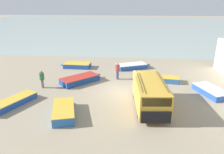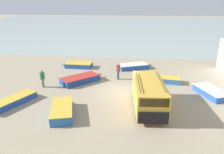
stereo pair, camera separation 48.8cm
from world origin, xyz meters
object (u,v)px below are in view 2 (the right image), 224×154
Objects in this scene: fishing_rowboat_0 at (81,79)px; fishing_rowboat_1 at (62,110)px; fisherman_1 at (118,70)px; fishing_rowboat_5 at (10,102)px; fishing_rowboat_2 at (159,79)px; fishing_rowboat_6 at (211,92)px; fishing_rowboat_4 at (134,66)px; fishing_rowboat_3 at (78,65)px; parked_van at (149,94)px; fisherman_0 at (42,77)px.

fishing_rowboat_0 is 0.97× the size of fishing_rowboat_1.
fishing_rowboat_5 is at bearing 5.93° from fisherman_1.
fishing_rowboat_6 is at bearing 154.69° from fishing_rowboat_2.
fishing_rowboat_1 is 0.88× the size of fishing_rowboat_2.
fisherman_1 is (-8.30, 3.06, 0.76)m from fishing_rowboat_6.
fishing_rowboat_0 is at bearing 15.92° from fishing_rowboat_2.
fishing_rowboat_0 is 7.07m from fishing_rowboat_5.
fishing_rowboat_4 is 4.32m from fisherman_1.
fishing_rowboat_0 is 7.77m from fishing_rowboat_2.
fishing_rowboat_3 is 10.89m from fishing_rowboat_5.
fishing_rowboat_6 is (13.51, -6.79, 0.00)m from fishing_rowboat_3.
fishing_rowboat_2 is (1.32, 5.89, -0.90)m from parked_van.
fishing_rowboat_1 is 0.96× the size of fishing_rowboat_4.
fishing_rowboat_3 is (-9.33, 3.96, 0.01)m from fishing_rowboat_2.
fishing_rowboat_1 is (0.20, -6.52, 0.02)m from fishing_rowboat_0.
fisherman_1 is at bearing -39.61° from fishing_rowboat_1.
parked_van is at bearing 110.73° from fisherman_0.
fishing_rowboat_1 reaches higher than fishing_rowboat_3.
parked_van is at bearing -91.48° from fishing_rowboat_1.
fishing_rowboat_5 is 16.59m from fishing_rowboat_6.
parked_van is at bearing -82.54° from fishing_rowboat_0.
fishing_rowboat_4 is 1.06× the size of fishing_rowboat_6.
fishing_rowboat_3 is 2.27× the size of fisherman_0.
fishing_rowboat_5 is at bearing -172.05° from fishing_rowboat_0.
fishing_rowboat_5 is (-9.43, -10.79, -0.02)m from fishing_rowboat_4.
parked_van is at bearing 79.46° from fisherman_1.
fishing_rowboat_4 is at bearing 0.00° from fishing_rowboat_0.
fisherman_0 is at bearing 163.48° from fishing_rowboat_0.
fishing_rowboat_3 is (-8.02, 9.85, -0.89)m from parked_van.
fishing_rowboat_6 is at bearing 114.80° from parked_van.
fishing_rowboat_1 is at bearing 90.63° from fishing_rowboat_6.
fishing_rowboat_4 is 0.90× the size of fishing_rowboat_5.
fishing_rowboat_2 is 13.67m from fishing_rowboat_5.
fishing_rowboat_2 is at bearing -37.76° from fishing_rowboat_0.
fishing_rowboat_4 is 10.91m from fisherman_0.
fisherman_1 reaches higher than fishing_rowboat_4.
parked_van is 3.32× the size of fisherman_0.
fishing_rowboat_3 is 6.45m from fisherman_1.
fishing_rowboat_0 is 0.93× the size of fishing_rowboat_4.
fishing_rowboat_1 is 5.92m from fisherman_0.
fishing_rowboat_0 reaches higher than fishing_rowboat_2.
fisherman_0 is (-9.63, 3.17, -0.16)m from parked_van.
fishing_rowboat_3 is at bearing 158.86° from fishing_rowboat_4.
fishing_rowboat_6 is (11.69, 4.66, -0.04)m from fishing_rowboat_1.
fishing_rowboat_0 is at bearing -14.17° from fishing_rowboat_1.
fishing_rowboat_3 is (-1.82, 11.44, -0.05)m from fishing_rowboat_1.
parked_van is 1.31× the size of fishing_rowboat_4.
parked_van reaches higher than fisherman_0.
fisherman_0 reaches higher than fishing_rowboat_2.
fishing_rowboat_3 is at bearing -14.24° from fishing_rowboat_2.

